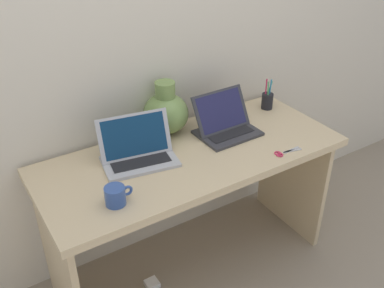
# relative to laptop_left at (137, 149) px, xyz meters

# --- Properties ---
(ground_plane) EXTENTS (6.00, 6.00, 0.00)m
(ground_plane) POSITION_rel_laptop_left_xyz_m (0.25, -0.09, -0.81)
(ground_plane) COLOR gray
(back_wall) EXTENTS (4.40, 0.04, 2.40)m
(back_wall) POSITION_rel_laptop_left_xyz_m (0.25, 0.27, 0.39)
(back_wall) COLOR beige
(back_wall) RESTS_ON ground
(desk) EXTENTS (1.50, 0.62, 0.76)m
(desk) POSITION_rel_laptop_left_xyz_m (0.25, -0.09, -0.22)
(desk) COLOR #D1B78C
(desk) RESTS_ON ground
(laptop_left) EXTENTS (0.37, 0.27, 0.21)m
(laptop_left) POSITION_rel_laptop_left_xyz_m (0.00, 0.00, 0.00)
(laptop_left) COLOR #B2B2B7
(laptop_left) RESTS_ON desk
(laptop_right) EXTENTS (0.31, 0.24, 0.21)m
(laptop_right) POSITION_rel_laptop_left_xyz_m (0.50, -0.00, -0.00)
(laptop_right) COLOR #333338
(laptop_right) RESTS_ON desk
(green_vase) EXTENTS (0.23, 0.23, 0.28)m
(green_vase) POSITION_rel_laptop_left_xyz_m (0.25, 0.17, 0.06)
(green_vase) COLOR #75934C
(green_vase) RESTS_ON desk
(coffee_mug) EXTENTS (0.12, 0.09, 0.08)m
(coffee_mug) POSITION_rel_laptop_left_xyz_m (-0.22, -0.25, -0.02)
(coffee_mug) COLOR #335199
(coffee_mug) RESTS_ON desk
(pen_cup) EXTENTS (0.07, 0.07, 0.18)m
(pen_cup) POSITION_rel_laptop_left_xyz_m (0.87, 0.09, -0.01)
(pen_cup) COLOR black
(pen_cup) RESTS_ON desk
(scissors) EXTENTS (0.15, 0.05, 0.01)m
(scissors) POSITION_rel_laptop_left_xyz_m (0.62, -0.32, -0.05)
(scissors) COLOR #B7B7BC
(scissors) RESTS_ON desk
(power_brick) EXTENTS (0.07, 0.07, 0.03)m
(power_brick) POSITION_rel_laptop_left_xyz_m (-0.02, -0.10, -0.80)
(power_brick) COLOR white
(power_brick) RESTS_ON ground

